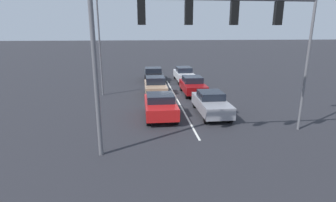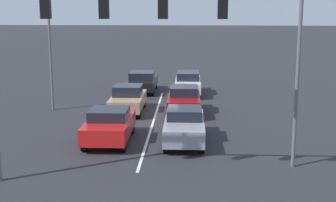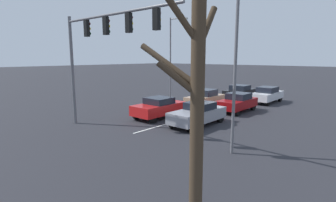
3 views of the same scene
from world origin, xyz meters
name	(u,v)px [view 1 (image 1 of 3)]	position (x,y,z in m)	size (l,w,h in m)	color
ground_plane	(174,94)	(0.00, 0.00, 0.00)	(240.00, 240.00, 0.00)	#28282D
lane_stripe_left_divider	(177,100)	(0.00, 1.97, 0.01)	(0.12, 15.93, 0.01)	silver
car_gray_leftlane_front	(211,103)	(-1.68, 5.80, 0.75)	(1.75, 4.37, 1.50)	gray
car_red_midlane_front	(160,105)	(1.68, 5.98, 0.78)	(1.91, 4.07, 1.50)	red
car_tan_midlane_second	(155,86)	(1.63, 0.01, 0.77)	(1.78, 4.08, 1.55)	tan
car_maroon_leftlane_second	(193,85)	(-1.59, 0.15, 0.78)	(1.79, 4.01, 1.52)	maroon
car_silver_leftlane_third	(184,74)	(-1.78, -5.66, 0.81)	(1.71, 4.37, 1.56)	silver
car_black_midlane_third	(153,74)	(1.47, -6.43, 0.75)	(1.94, 4.18, 1.44)	black
traffic_signal_gantry	(171,32)	(1.60, 10.91, 5.31)	(9.31, 0.37, 6.94)	slate
street_lamp_right_shoulder	(102,38)	(5.88, -0.36, 4.74)	(2.11, 0.24, 8.19)	slate
street_lamp_left_shoulder	(307,39)	(-5.66, 8.99, 4.96)	(1.79, 0.24, 8.71)	slate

